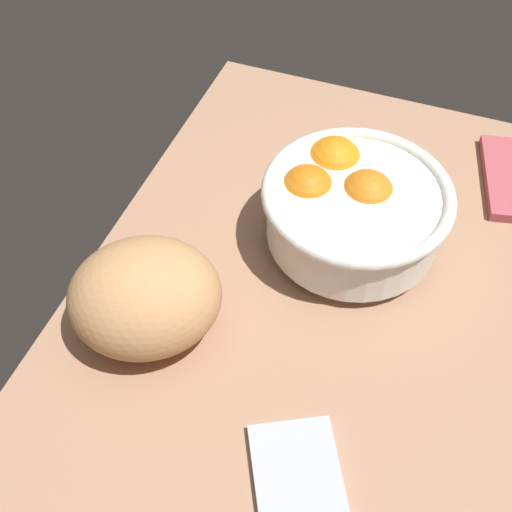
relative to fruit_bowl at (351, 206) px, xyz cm
name	(u,v)px	position (x,y,z in cm)	size (l,w,h in cm)	color
ground_plane	(339,295)	(7.92, 1.50, -7.42)	(76.95, 60.15, 3.00)	#A77A5E
fruit_bowl	(351,206)	(0.00, 0.00, 0.00)	(22.64, 22.64, 10.48)	white
bread_loaf	(145,297)	(20.69, -17.11, -0.05)	(16.50, 14.30, 11.75)	tan
napkin_spare	(298,478)	(31.55, 3.83, -5.38)	(11.44, 8.39, 1.09)	#B3BCC6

